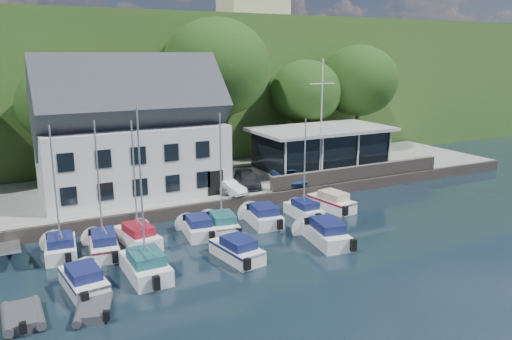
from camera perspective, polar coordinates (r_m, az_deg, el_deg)
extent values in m
plane|color=black|center=(30.64, 7.30, -10.13)|extent=(180.00, 180.00, 0.00)
cube|color=#9C9C96|center=(45.14, -5.34, -1.65)|extent=(60.00, 13.00, 1.00)
cube|color=#5E534B|center=(39.42, -1.77, -3.84)|extent=(60.00, 0.30, 1.00)
cube|color=#355821|center=(86.62, -16.78, 10.08)|extent=(160.00, 75.00, 16.00)
cube|color=#4E5B2D|center=(96.17, -13.21, 15.43)|extent=(50.00, 30.00, 0.30)
cube|color=#5E534B|center=(45.71, 11.69, -0.26)|extent=(18.00, 0.50, 1.20)
imported|color=#A6A5AA|center=(40.95, -4.32, -1.60)|extent=(2.47, 3.81, 1.21)
imported|color=silver|center=(40.20, -3.12, -1.94)|extent=(2.02, 3.57, 1.11)
imported|color=#28282D|center=(42.40, -1.03, -1.00)|extent=(2.85, 4.70, 1.27)
imported|color=navy|center=(43.41, 3.81, -0.66)|extent=(1.80, 3.91, 1.30)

